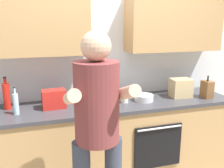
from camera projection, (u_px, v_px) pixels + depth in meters
back_wall_unit at (106, 48)px, 2.92m from camera, size 4.00×0.38×2.50m
counter at (113, 139)px, 2.92m from camera, size 2.84×0.67×0.90m
person_standing at (97, 125)px, 1.89m from camera, size 0.49×0.45×1.74m
bottle_juice at (107, 92)px, 2.89m from camera, size 0.06×0.06×0.26m
bottle_hotsauce at (7, 96)px, 2.58m from camera, size 0.07×0.07×0.35m
bottle_syrup at (115, 98)px, 2.59m from camera, size 0.07×0.07×0.28m
bottle_water at (16, 104)px, 2.44m from camera, size 0.05×0.05×0.28m
bottle_vinegar at (97, 91)px, 2.93m from camera, size 0.05×0.05×0.24m
bottle_wine at (93, 99)px, 2.59m from camera, size 0.06×0.06×0.28m
bottle_soda at (88, 95)px, 2.85m from camera, size 0.07×0.07×0.22m
cup_coffee at (125, 99)px, 2.83m from camera, size 0.08×0.08×0.08m
cup_tea at (80, 101)px, 2.76m from camera, size 0.07×0.07×0.09m
mixing_bowl at (144, 98)px, 2.89m from camera, size 0.22×0.22×0.07m
knife_block at (207, 89)px, 3.00m from camera, size 0.10×0.14×0.27m
grocery_bag_bread at (181, 88)px, 3.03m from camera, size 0.26×0.20×0.22m
grocery_bag_crisps at (54, 99)px, 2.63m from camera, size 0.25×0.16×0.20m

